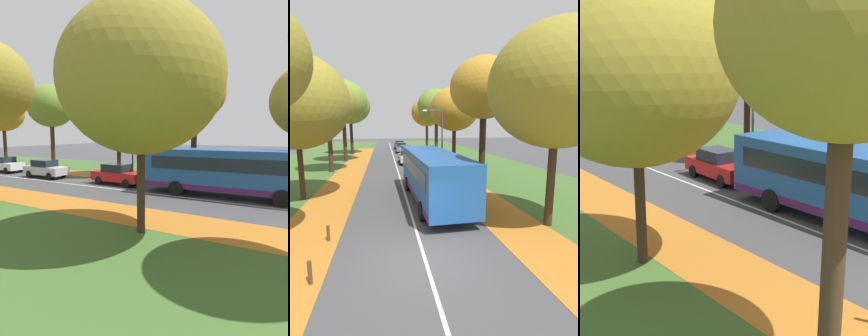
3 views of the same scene
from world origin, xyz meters
TOP-DOWN VIEW (x-y plane):
  - leaf_litter_left at (-4.60, 14.00)m, footprint 2.80×60.00m
  - grass_verge_right at (9.20, 20.00)m, footprint 12.00×90.00m
  - leaf_litter_right at (4.60, 14.00)m, footprint 2.80×60.00m
  - road_centre_line at (0.00, 20.00)m, footprint 0.12×80.00m
  - tree_left_nearest at (-5.93, 1.66)m, footprint 4.62×4.62m
  - tree_left_near at (-6.35, 8.79)m, footprint 6.27×6.27m
  - tree_right_near at (6.09, 10.62)m, footprint 5.03×5.03m
  - tree_right_mid at (5.85, 18.01)m, footprint 4.92×4.92m
  - tree_right_far at (5.74, 26.81)m, footprint 5.12×5.12m
  - tree_right_distant at (5.87, 35.54)m, footprint 5.14×5.14m
  - streetlamp_right at (3.67, 15.36)m, footprint 1.89×0.28m
  - bus at (1.56, 7.06)m, footprint 2.86×10.46m
  - car_red_lead at (1.69, 15.37)m, footprint 1.91×4.26m
  - car_silver_following at (1.34, 23.07)m, footprint 1.80×4.21m
  - car_white_third_in_line at (1.81, 29.65)m, footprint 1.86×4.24m

SIDE VIEW (x-z plane):
  - road_centre_line at x=0.00m, z-range 0.00..0.01m
  - grass_verge_right at x=9.20m, z-range 0.00..0.01m
  - leaf_litter_left at x=-4.60m, z-range 0.01..0.01m
  - leaf_litter_right at x=4.60m, z-range 0.01..0.01m
  - car_red_lead at x=1.69m, z-range 0.00..1.62m
  - car_silver_following at x=1.34m, z-range 0.00..1.62m
  - car_white_third_in_line at x=1.81m, z-range 0.00..1.62m
  - bus at x=1.56m, z-range 0.21..3.19m
  - streetlamp_right at x=3.67m, z-range 0.74..6.74m
  - tree_left_near at x=-6.35m, z-range 1.57..10.37m
  - tree_right_mid at x=5.85m, z-range 1.96..10.36m
  - tree_right_distant at x=5.87m, z-range 2.13..11.07m
  - tree_left_nearest at x=-5.93m, z-range 2.37..11.38m
  - tree_right_far at x=5.74m, z-range 2.32..11.65m
  - tree_right_near at x=6.09m, z-range 2.47..12.04m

